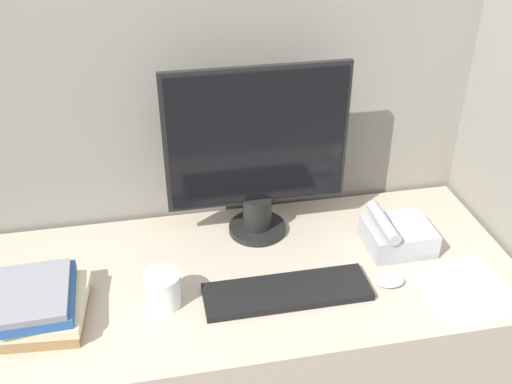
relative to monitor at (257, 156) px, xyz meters
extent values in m
cube|color=gray|center=(-0.07, 0.17, -0.26)|extent=(1.94, 0.04, 1.53)
cube|color=gray|center=(0.73, -0.17, -0.26)|extent=(0.04, 0.72, 1.53)
cube|color=tan|center=(-0.07, -0.20, -0.64)|extent=(1.54, 0.66, 0.77)
cylinder|color=black|center=(0.00, 0.00, -0.25)|extent=(0.18, 0.18, 0.02)
cylinder|color=black|center=(0.00, 0.00, -0.19)|extent=(0.09, 0.09, 0.10)
cube|color=black|center=(0.00, 0.00, 0.06)|extent=(0.53, 0.02, 0.43)
cube|color=black|center=(0.00, -0.01, 0.06)|extent=(0.50, 0.01, 0.40)
cube|color=black|center=(0.02, -0.31, -0.25)|extent=(0.45, 0.14, 0.02)
ellipsoid|color=silver|center=(0.31, -0.32, -0.25)|extent=(0.08, 0.05, 0.03)
cylinder|color=white|center=(-0.30, -0.28, -0.21)|extent=(0.09, 0.09, 0.09)
cylinder|color=white|center=(-0.30, -0.28, -0.17)|extent=(0.09, 0.09, 0.01)
cube|color=olive|center=(-0.61, -0.28, -0.24)|extent=(0.24, 0.24, 0.03)
cube|color=#C6B78C|center=(-0.62, -0.27, -0.22)|extent=(0.26, 0.25, 0.03)
cube|color=#264C8C|center=(-0.61, -0.27, -0.19)|extent=(0.18, 0.24, 0.03)
cube|color=slate|center=(-0.62, -0.28, -0.17)|extent=(0.18, 0.23, 0.02)
cube|color=#99999E|center=(0.39, -0.16, -0.22)|extent=(0.19, 0.16, 0.08)
cube|color=white|center=(0.42, -0.18, -0.18)|extent=(0.09, 0.07, 0.00)
cylinder|color=#99999E|center=(0.34, -0.16, -0.17)|extent=(0.04, 0.18, 0.04)
cube|color=white|center=(0.49, -0.38, -0.26)|extent=(0.25, 0.26, 0.01)
camera|label=1|loc=(-0.30, -1.48, 0.82)|focal=42.00mm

